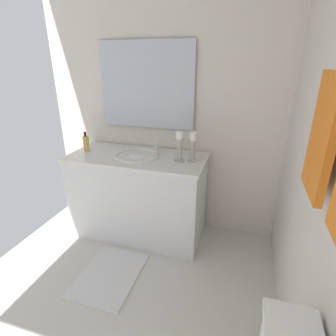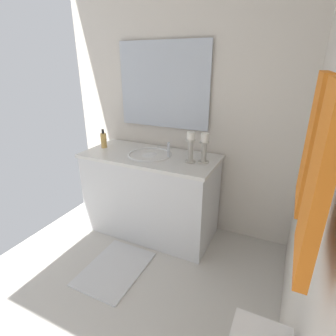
{
  "view_description": "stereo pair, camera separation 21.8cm",
  "coord_description": "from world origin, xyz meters",
  "views": [
    {
      "loc": [
        0.9,
        0.79,
        1.58
      ],
      "look_at": [
        -0.52,
        0.35,
        0.98
      ],
      "focal_mm": 28.26,
      "sensor_mm": 36.0,
      "label": 1
    },
    {
      "loc": [
        0.82,
        0.99,
        1.58
      ],
      "look_at": [
        -0.52,
        0.35,
        0.98
      ],
      "focal_mm": 28.26,
      "sensor_mm": 36.0,
      "label": 2
    }
  ],
  "objects": [
    {
      "name": "wall_left",
      "position": [
        -1.48,
        0.0,
        1.23
      ],
      "size": [
        0.04,
        2.28,
        2.45
      ],
      "primitive_type": "cube",
      "color": "silver",
      "rests_on": "ground"
    },
    {
      "name": "vanity_cabinet",
      "position": [
        -1.15,
        -0.13,
        0.4
      ],
      "size": [
        0.58,
        1.24,
        0.8
      ],
      "color": "silver",
      "rests_on": "ground"
    },
    {
      "name": "sink_basin",
      "position": [
        -1.15,
        -0.13,
        0.76
      ],
      "size": [
        0.4,
        0.4,
        0.24
      ],
      "color": "white",
      "rests_on": "vanity_cabinet"
    },
    {
      "name": "mirror",
      "position": [
        -1.43,
        -0.13,
        1.38
      ],
      "size": [
        0.02,
        0.89,
        0.76
      ],
      "primitive_type": "cube",
      "color": "silver"
    },
    {
      "name": "candle_holder_tall",
      "position": [
        -1.17,
        0.37,
        0.93
      ],
      "size": [
        0.09,
        0.09,
        0.25
      ],
      "color": "#B7B2A5",
      "rests_on": "vanity_cabinet"
    },
    {
      "name": "candle_holder_short",
      "position": [
        -1.13,
        0.27,
        0.93
      ],
      "size": [
        0.09,
        0.09,
        0.26
      ],
      "color": "#B7B2A5",
      "rests_on": "vanity_cabinet"
    },
    {
      "name": "soap_bottle",
      "position": [
        -1.16,
        -0.65,
        0.87
      ],
      "size": [
        0.06,
        0.06,
        0.18
      ],
      "color": "#E5B259",
      "rests_on": "vanity_cabinet"
    },
    {
      "name": "towel_near_vanity",
      "position": [
        -0.2,
        1.06,
        1.32
      ],
      "size": [
        0.28,
        0.03,
        0.47
      ],
      "primitive_type": "cube",
      "color": "orange",
      "rests_on": "towel_bar"
    },
    {
      "name": "bath_mat",
      "position": [
        -0.53,
        -0.13,
        0.01
      ],
      "size": [
        0.6,
        0.44,
        0.02
      ],
      "primitive_type": "cube",
      "color": "silver",
      "rests_on": "ground"
    }
  ]
}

